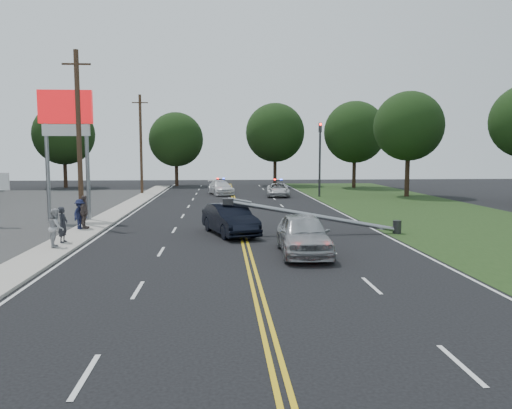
{
  "coord_description": "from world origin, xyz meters",
  "views": [
    {
      "loc": [
        -1.07,
        -17.33,
        4.26
      ],
      "look_at": [
        0.6,
        7.01,
        1.7
      ],
      "focal_mm": 35.0,
      "sensor_mm": 36.0,
      "label": 1
    }
  ],
  "objects": [
    {
      "name": "tree_7",
      "position": [
        5.74,
        46.38,
        6.73
      ],
      "size": [
        7.48,
        7.48,
        10.48
      ],
      "color": "black",
      "rests_on": "ground"
    },
    {
      "name": "centerline_yellow",
      "position": [
        0.0,
        10.0,
        0.01
      ],
      "size": [
        0.36,
        80.0,
        0.0
      ],
      "primitive_type": "cube",
      "color": "gold",
      "rests_on": "ground"
    },
    {
      "name": "bystander_b",
      "position": [
        -8.36,
        4.88,
        0.97
      ],
      "size": [
        0.85,
        0.97,
        1.7
      ],
      "primitive_type": "imported",
      "rotation": [
        0.0,
        0.0,
        1.85
      ],
      "color": "#ADADB2",
      "rests_on": "sidewalk"
    },
    {
      "name": "utility_pole_far",
      "position": [
        -9.2,
        34.0,
        5.08
      ],
      "size": [
        1.6,
        0.28,
        10.0
      ],
      "color": "#382619",
      "rests_on": "ground"
    },
    {
      "name": "tree_6",
      "position": [
        -6.77,
        46.2,
        5.84
      ],
      "size": [
        6.79,
        6.79,
        9.25
      ],
      "color": "black",
      "rests_on": "ground"
    },
    {
      "name": "emergency_a",
      "position": [
        4.35,
        30.56,
        0.64
      ],
      "size": [
        2.45,
        4.72,
        1.27
      ],
      "primitive_type": "imported",
      "rotation": [
        0.0,
        0.0,
        -0.08
      ],
      "color": "silver",
      "rests_on": "ground"
    },
    {
      "name": "utility_pole_mid",
      "position": [
        -9.2,
        12.0,
        5.08
      ],
      "size": [
        1.6,
        0.28,
        10.0
      ],
      "color": "#382619",
      "rests_on": "ground"
    },
    {
      "name": "tree_5",
      "position": [
        -19.9,
        44.2,
        6.37
      ],
      "size": [
        7.22,
        7.22,
        9.99
      ],
      "color": "black",
      "rests_on": "ground"
    },
    {
      "name": "ground",
      "position": [
        0.0,
        0.0,
        0.0
      ],
      "size": [
        120.0,
        120.0,
        0.0
      ],
      "primitive_type": "plane",
      "color": "black",
      "rests_on": "ground"
    },
    {
      "name": "fallen_streetlight",
      "position": [
        4.19,
        8.0,
        0.92
      ],
      "size": [
        9.36,
        0.44,
        1.91
      ],
      "color": "#2D2D30",
      "rests_on": "ground"
    },
    {
      "name": "emergency_b",
      "position": [
        -1.19,
        32.84,
        0.7
      ],
      "size": [
        2.99,
        5.14,
        1.4
      ],
      "primitive_type": "imported",
      "rotation": [
        0.0,
        0.0,
        0.23
      ],
      "color": "silver",
      "rests_on": "ground"
    },
    {
      "name": "traffic_signal",
      "position": [
        8.3,
        30.0,
        4.21
      ],
      "size": [
        0.28,
        0.41,
        7.05
      ],
      "color": "#2D2D30",
      "rests_on": "ground"
    },
    {
      "name": "tree_9",
      "position": [
        16.77,
        29.61,
        6.73
      ],
      "size": [
        6.61,
        6.61,
        10.04
      ],
      "color": "black",
      "rests_on": "ground"
    },
    {
      "name": "bystander_a",
      "position": [
        -8.38,
        5.93,
        0.95
      ],
      "size": [
        0.45,
        0.64,
        1.66
      ],
      "primitive_type": "imported",
      "rotation": [
        0.0,
        0.0,
        1.48
      ],
      "color": "#23242A",
      "rests_on": "sidewalk"
    },
    {
      "name": "bystander_d",
      "position": [
        -8.54,
        10.09,
        1.03
      ],
      "size": [
        0.47,
        1.08,
        1.83
      ],
      "primitive_type": "imported",
      "rotation": [
        0.0,
        0.0,
        1.55
      ],
      "color": "#594B47",
      "rests_on": "sidewalk"
    },
    {
      "name": "tree_8",
      "position": [
        14.8,
        41.68,
        6.64
      ],
      "size": [
        7.35,
        7.35,
        10.32
      ],
      "color": "black",
      "rests_on": "ground"
    },
    {
      "name": "grass_verge",
      "position": [
        13.5,
        10.0,
        0.01
      ],
      "size": [
        12.0,
        80.0,
        0.01
      ],
      "primitive_type": "cube",
      "color": "#1C3213",
      "rests_on": "ground"
    },
    {
      "name": "crashed_sedan",
      "position": [
        -0.66,
        8.29,
        0.8
      ],
      "size": [
        3.11,
        5.14,
        1.6
      ],
      "primitive_type": "imported",
      "rotation": [
        0.0,
        0.0,
        0.31
      ],
      "color": "black",
      "rests_on": "ground"
    },
    {
      "name": "pylon_sign",
      "position": [
        -10.5,
        14.0,
        6.0
      ],
      "size": [
        3.2,
        0.35,
        8.0
      ],
      "color": "gray",
      "rests_on": "ground"
    },
    {
      "name": "waiting_sedan",
      "position": [
        2.31,
        3.05,
        0.85
      ],
      "size": [
        2.16,
        5.06,
        1.71
      ],
      "primitive_type": "imported",
      "rotation": [
        0.0,
        0.0,
        -0.03
      ],
      "color": "#989BA0",
      "rests_on": "ground"
    },
    {
      "name": "sidewalk",
      "position": [
        -8.4,
        10.0,
        0.06
      ],
      "size": [
        1.8,
        70.0,
        0.12
      ],
      "primitive_type": "cube",
      "color": "#A59F95",
      "rests_on": "ground"
    },
    {
      "name": "bystander_c",
      "position": [
        -8.73,
        10.02,
        0.93
      ],
      "size": [
        0.91,
        1.19,
        1.63
      ],
      "primitive_type": "imported",
      "rotation": [
        0.0,
        0.0,
        1.24
      ],
      "color": "#171C3B",
      "rests_on": "sidewalk"
    }
  ]
}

